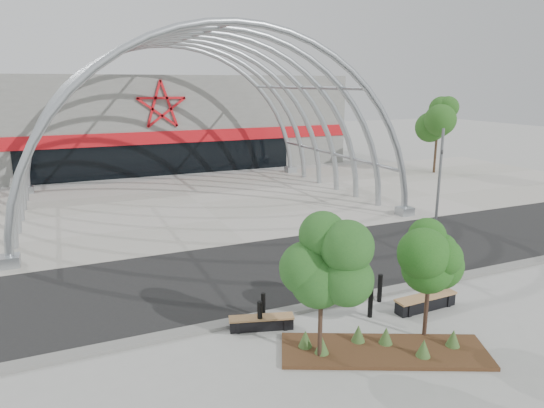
{
  "coord_description": "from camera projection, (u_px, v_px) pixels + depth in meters",
  "views": [
    {
      "loc": [
        -7.6,
        -13.41,
        7.34
      ],
      "look_at": [
        0.0,
        4.0,
        2.6
      ],
      "focal_mm": 32.0,
      "sensor_mm": 36.0,
      "label": 1
    }
  ],
  "objects": [
    {
      "name": "ground",
      "position": [
        318.0,
        303.0,
        16.65
      ],
      "size": [
        140.0,
        140.0,
        0.0
      ],
      "primitive_type": "plane",
      "color": "#9C9C97",
      "rests_on": "ground"
    },
    {
      "name": "road",
      "position": [
        277.0,
        268.0,
        19.76
      ],
      "size": [
        140.0,
        7.0,
        0.02
      ],
      "primitive_type": "cube",
      "color": "black",
      "rests_on": "ground"
    },
    {
      "name": "forecourt",
      "position": [
        199.0,
        203.0,
        30.43
      ],
      "size": [
        60.0,
        17.0,
        0.04
      ],
      "primitive_type": "cube",
      "color": "#A8A498",
      "rests_on": "ground"
    },
    {
      "name": "kerb",
      "position": [
        322.0,
        304.0,
        16.42
      ],
      "size": [
        60.0,
        0.5,
        0.12
      ],
      "primitive_type": "cube",
      "color": "slate",
      "rests_on": "ground"
    },
    {
      "name": "arena_building",
      "position": [
        147.0,
        120.0,
        45.43
      ],
      "size": [
        34.0,
        15.24,
        8.0
      ],
      "color": "slate",
      "rests_on": "ground"
    },
    {
      "name": "vault_canopy",
      "position": [
        199.0,
        203.0,
        30.43
      ],
      "size": [
        20.8,
        15.8,
        20.36
      ],
      "color": "#A1A7AD",
      "rests_on": "ground"
    },
    {
      "name": "planting_bed",
      "position": [
        381.0,
        348.0,
        13.57
      ],
      "size": [
        5.94,
        3.98,
        0.61
      ],
      "color": "#3D2617",
      "rests_on": "ground"
    },
    {
      "name": "signal_pole",
      "position": [
        440.0,
        176.0,
        25.2
      ],
      "size": [
        0.26,
        0.73,
        5.12
      ],
      "color": "slate",
      "rests_on": "ground"
    },
    {
      "name": "street_tree_0",
      "position": [
        322.0,
        265.0,
        12.62
      ],
      "size": [
        1.67,
        1.67,
        3.8
      ],
      "color": "black",
      "rests_on": "ground"
    },
    {
      "name": "street_tree_1",
      "position": [
        431.0,
        255.0,
        13.75
      ],
      "size": [
        1.54,
        1.54,
        3.64
      ],
      "color": "black",
      "rests_on": "ground"
    },
    {
      "name": "bench_0",
      "position": [
        261.0,
        323.0,
        14.84
      ],
      "size": [
        2.03,
        0.97,
        0.42
      ],
      "color": "black",
      "rests_on": "ground"
    },
    {
      "name": "bench_1",
      "position": [
        425.0,
        303.0,
        16.16
      ],
      "size": [
        2.33,
        0.59,
        0.48
      ],
      "color": "black",
      "rests_on": "ground"
    },
    {
      "name": "bollard_0",
      "position": [
        260.0,
        316.0,
        14.68
      ],
      "size": [
        0.15,
        0.15,
        0.96
      ],
      "primitive_type": "cylinder",
      "color": "black",
      "rests_on": "ground"
    },
    {
      "name": "bollard_1",
      "position": [
        263.0,
        306.0,
        15.45
      ],
      "size": [
        0.14,
        0.14,
        0.88
      ],
      "primitive_type": "cylinder",
      "color": "black",
      "rests_on": "ground"
    },
    {
      "name": "bollard_2",
      "position": [
        370.0,
        303.0,
        15.56
      ],
      "size": [
        0.15,
        0.15,
        0.96
      ],
      "primitive_type": "cylinder",
      "color": "black",
      "rests_on": "ground"
    },
    {
      "name": "bollard_3",
      "position": [
        380.0,
        288.0,
        16.65
      ],
      "size": [
        0.16,
        0.16,
        1.0
      ],
      "primitive_type": "cylinder",
      "color": "black",
      "rests_on": "ground"
    },
    {
      "name": "bollard_4",
      "position": [
        457.0,
        269.0,
        18.27
      ],
      "size": [
        0.17,
        0.17,
        1.04
      ],
      "primitive_type": "cylinder",
      "color": "black",
      "rests_on": "ground"
    },
    {
      "name": "bg_tree_1",
      "position": [
        438.0,
        122.0,
        39.78
      ],
      "size": [
        2.7,
        2.7,
        5.91
      ],
      "color": "#2F2015",
      "rests_on": "ground"
    }
  ]
}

